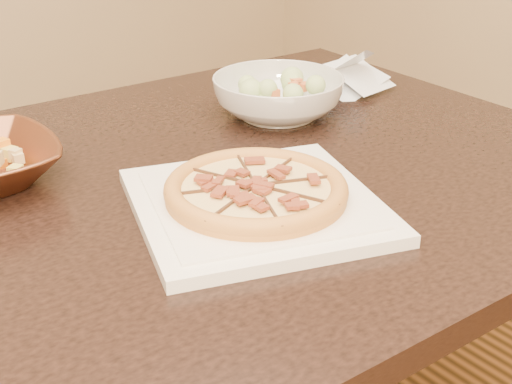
% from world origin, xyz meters
% --- Properties ---
extents(dining_table, '(1.53, 1.02, 0.75)m').
position_xyz_m(dining_table, '(0.10, 0.05, 0.66)').
color(dining_table, black).
rests_on(dining_table, floor).
extents(plate, '(0.41, 0.41, 0.02)m').
position_xyz_m(plate, '(0.19, -0.10, 0.76)').
color(plate, white).
rests_on(plate, dining_table).
extents(pizza, '(0.25, 0.25, 0.03)m').
position_xyz_m(pizza, '(0.19, -0.10, 0.78)').
color(pizza, '#B0752C').
rests_on(pizza, plate).
extents(salad_bowl, '(0.31, 0.31, 0.08)m').
position_xyz_m(salad_bowl, '(0.46, 0.19, 0.79)').
color(salad_bowl, silver).
rests_on(salad_bowl, dining_table).
extents(salad, '(0.10, 0.13, 0.04)m').
position_xyz_m(salad, '(0.46, 0.18, 0.84)').
color(salad, '#A4BC7C').
rests_on(salad, salad_bowl).
extents(cling_film, '(0.18, 0.15, 0.05)m').
position_xyz_m(cling_film, '(0.67, 0.22, 0.78)').
color(cling_film, white).
rests_on(cling_film, dining_table).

